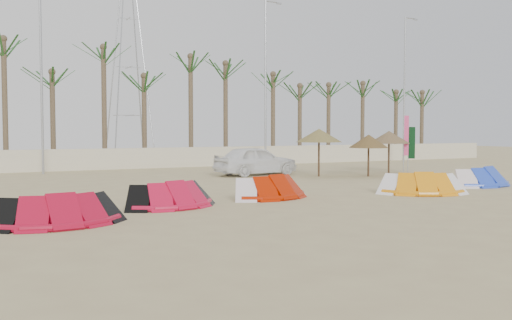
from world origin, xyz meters
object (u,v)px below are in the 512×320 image
kite_red_left (57,208)px  parasol_right (389,137)px  kite_red_right (269,186)px  kite_orange (417,183)px  kite_blue (477,176)px  parasol_left (319,135)px  car (256,161)px  parasol_mid (369,141)px  kite_red_mid (169,194)px

kite_red_left → parasol_right: 21.43m
kite_red_right → kite_orange: size_ratio=0.96×
kite_red_left → parasol_right: parasol_right is taller
kite_blue → parasol_left: bearing=116.8°
kite_red_left → kite_red_right: bearing=18.7°
kite_red_left → car: car is taller
kite_red_right → parasol_mid: 10.87m
kite_red_left → parasol_left: (14.52, 9.49, 1.74)m
kite_red_right → parasol_right: parasol_right is taller
kite_red_right → kite_blue: 10.41m
kite_blue → car: size_ratio=0.81×
parasol_mid → car: parasol_mid is taller
kite_blue → car: bearing=123.0°
kite_red_left → parasol_mid: (16.86, 8.33, 1.43)m
kite_blue → parasol_mid: 6.29m
parasol_mid → parasol_right: parasol_right is taller
kite_red_right → car: (4.26, 9.19, 0.37)m
parasol_left → parasol_right: 4.66m
parasol_right → kite_red_left: bearing=-153.8°
parasol_mid → kite_red_left: bearing=-153.7°
kite_blue → car: car is taller
kite_red_right → parasol_left: size_ratio=1.42×
kite_red_mid → kite_blue: 14.43m
kite_red_mid → parasol_mid: size_ratio=1.54×
kite_blue → parasol_mid: bearing=102.0°
kite_orange → kite_blue: (4.72, 1.25, 0.00)m
kite_red_mid → car: (8.27, 9.90, 0.37)m
parasol_mid → parasol_right: (2.32, 1.10, 0.18)m
parasol_left → car: parasol_left is taller
car → kite_orange: bearing=-178.7°
kite_red_right → parasol_mid: bearing=32.0°
parasol_mid → parasol_right: 2.57m
kite_blue → car: (-6.15, 9.47, 0.37)m
kite_blue → parasol_right: bearing=81.6°
car → kite_red_left: bearing=128.3°
kite_orange → parasol_left: size_ratio=1.48×
parasol_right → car: bearing=161.7°
kite_orange → kite_blue: same height
kite_red_left → parasol_mid: size_ratio=1.58×
kite_orange → parasol_left: bearing=82.5°
parasol_mid → kite_orange: bearing=-115.5°
kite_blue → kite_red_mid: bearing=-178.3°
parasol_right → car: size_ratio=0.52×
kite_red_right → car: bearing=65.1°
kite_red_mid → kite_blue: same height
kite_orange → parasol_right: bearing=55.4°
parasol_mid → car: bearing=144.5°
kite_red_right → kite_red_mid: bearing=-170.0°
kite_red_right → parasol_left: 9.82m
kite_red_left → car: size_ratio=0.75×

